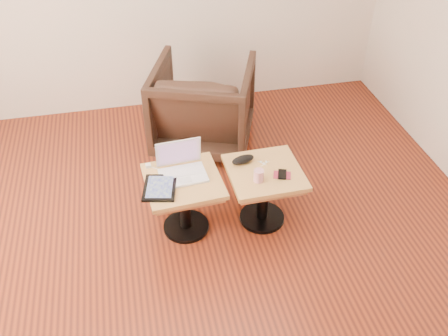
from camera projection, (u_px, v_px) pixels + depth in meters
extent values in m
cube|color=#481C12|center=(191.00, 271.00, 3.36)|extent=(4.50, 4.50, 0.01)
cylinder|color=black|center=(186.00, 226.00, 3.68)|extent=(0.33, 0.33, 0.03)
cylinder|color=black|center=(185.00, 205.00, 3.54)|extent=(0.08, 0.08, 0.40)
cube|color=#925D2A|center=(183.00, 185.00, 3.43)|extent=(0.50, 0.50, 0.04)
cube|color=#B18236|center=(183.00, 181.00, 3.41)|extent=(0.55, 0.55, 0.03)
cylinder|color=black|center=(262.00, 217.00, 3.75)|extent=(0.33, 0.33, 0.03)
cylinder|color=black|center=(263.00, 196.00, 3.62)|extent=(0.08, 0.08, 0.40)
cube|color=#925D2A|center=(264.00, 176.00, 3.50)|extent=(0.48, 0.48, 0.04)
cube|color=#B18236|center=(265.00, 172.00, 3.48)|extent=(0.52, 0.52, 0.03)
cube|color=white|center=(183.00, 176.00, 3.42)|extent=(0.33, 0.24, 0.02)
cube|color=silver|center=(182.00, 171.00, 3.44)|extent=(0.27, 0.12, 0.00)
cube|color=silver|center=(185.00, 180.00, 3.36)|extent=(0.09, 0.06, 0.00)
cube|color=white|center=(178.00, 152.00, 3.44)|extent=(0.32, 0.06, 0.21)
cube|color=#9F3D3B|center=(178.00, 152.00, 3.44)|extent=(0.28, 0.04, 0.18)
cube|color=black|center=(160.00, 188.00, 3.31)|extent=(0.26, 0.31, 0.02)
cube|color=#191E38|center=(160.00, 187.00, 3.31)|extent=(0.21, 0.26, 0.00)
cube|color=white|center=(148.00, 166.00, 3.50)|extent=(0.04, 0.04, 0.02)
ellipsoid|color=black|center=(243.00, 160.00, 3.53)|extent=(0.18, 0.11, 0.05)
cylinder|color=#D34361|center=(259.00, 176.00, 3.36)|extent=(0.09, 0.09, 0.09)
sphere|color=white|center=(264.00, 163.00, 3.53)|extent=(0.01, 0.01, 0.01)
sphere|color=white|center=(266.00, 162.00, 3.54)|extent=(0.01, 0.01, 0.01)
sphere|color=white|center=(261.00, 162.00, 3.54)|extent=(0.01, 0.01, 0.01)
cylinder|color=white|center=(264.00, 164.00, 3.53)|extent=(0.08, 0.05, 0.00)
cube|color=#A5283F|center=(282.00, 175.00, 3.43)|extent=(0.14, 0.12, 0.01)
cube|color=black|center=(282.00, 174.00, 3.42)|extent=(0.09, 0.12, 0.01)
imported|color=black|center=(203.00, 105.00, 4.31)|extent=(1.06, 1.07, 0.77)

